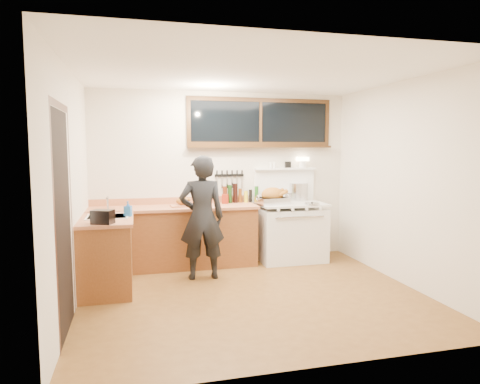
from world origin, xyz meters
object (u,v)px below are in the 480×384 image
object	(u,v)px
vintage_stove	(290,230)
roast_turkey	(273,197)
cutting_board	(183,203)
man	(202,218)

from	to	relation	value
vintage_stove	roast_turkey	distance (m)	0.62
roast_turkey	cutting_board	bearing A→B (deg)	177.33
vintage_stove	roast_turkey	size ratio (longest dim) A/B	3.18
cutting_board	roast_turkey	size ratio (longest dim) A/B	0.73
man	cutting_board	size ratio (longest dim) A/B	4.51
vintage_stove	roast_turkey	xyz separation A→B (m)	(-0.31, -0.05, 0.53)
vintage_stove	man	world-z (taller)	man
cutting_board	vintage_stove	bearing A→B (deg)	-0.59
roast_turkey	man	bearing A→B (deg)	-154.44
vintage_stove	cutting_board	size ratio (longest dim) A/B	4.36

